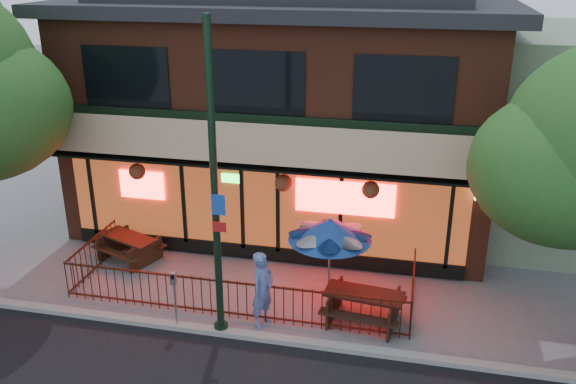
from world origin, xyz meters
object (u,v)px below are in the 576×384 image
object	(u,v)px
picnic_table_right	(364,303)
parking_meter_near	(174,291)
pedestrian	(263,289)
patio_umbrella	(330,230)
picnic_table_left	(129,244)
street_light	(215,204)

from	to	relation	value
picnic_table_right	parking_meter_near	size ratio (longest dim) A/B	1.36
pedestrian	patio_umbrella	bearing A→B (deg)	-24.39
picnic_table_left	picnic_table_right	distance (m)	6.92
picnic_table_left	parking_meter_near	world-z (taller)	parking_meter_near
street_light	picnic_table_left	bearing A→B (deg)	142.11
picnic_table_left	parking_meter_near	size ratio (longest dim) A/B	1.41
picnic_table_right	parking_meter_near	distance (m)	4.34
street_light	pedestrian	distance (m)	2.44
pedestrian	picnic_table_left	bearing A→B (deg)	83.43
patio_umbrella	parking_meter_near	xyz separation A→B (m)	(-3.21, -1.89, -0.97)
street_light	parking_meter_near	distance (m)	2.41
picnic_table_right	pedestrian	world-z (taller)	pedestrian
picnic_table_right	pedestrian	size ratio (longest dim) A/B	1.07
picnic_table_right	patio_umbrella	bearing A→B (deg)	142.60
street_light	picnic_table_left	world-z (taller)	street_light
picnic_table_left	picnic_table_right	xyz separation A→B (m)	(6.71, -1.70, 0.04)
pedestrian	parking_meter_near	world-z (taller)	pedestrian
street_light	parking_meter_near	xyz separation A→B (m)	(-1.04, -0.08, -2.18)
picnic_table_right	street_light	bearing A→B (deg)	-160.47
picnic_table_left	parking_meter_near	distance (m)	3.89
picnic_table_left	patio_umbrella	world-z (taller)	patio_umbrella
picnic_table_right	patio_umbrella	distance (m)	1.86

